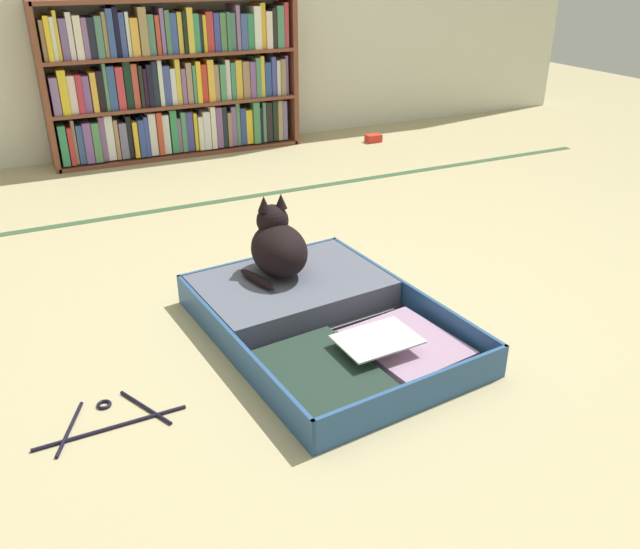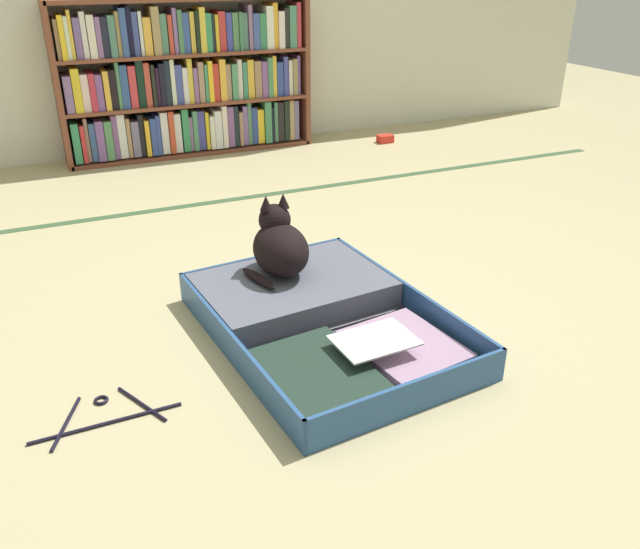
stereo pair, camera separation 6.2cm
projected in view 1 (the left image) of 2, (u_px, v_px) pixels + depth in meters
The scene contains 7 objects.
ground_plane at pixel (325, 320), 2.24m from camera, with size 10.00×10.00×0.00m, color tan.
tatami_border at pixel (211, 202), 3.29m from camera, with size 4.80×0.05×0.00m.
bookshelf at pixel (174, 82), 3.91m from camera, with size 1.52×0.23×0.91m.
open_suitcase at pixel (312, 314), 2.19m from camera, with size 0.75×1.00×0.11m.
black_cat at pixel (277, 247), 2.28m from camera, with size 0.24×0.27×0.28m.
clothes_hanger at pixel (109, 420), 1.75m from camera, with size 0.40×0.21×0.01m.
small_red_pouch at pixel (373, 138), 4.35m from camera, with size 0.10×0.07×0.05m.
Camera 1 is at (-0.85, -1.74, 1.13)m, focal length 36.61 mm.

